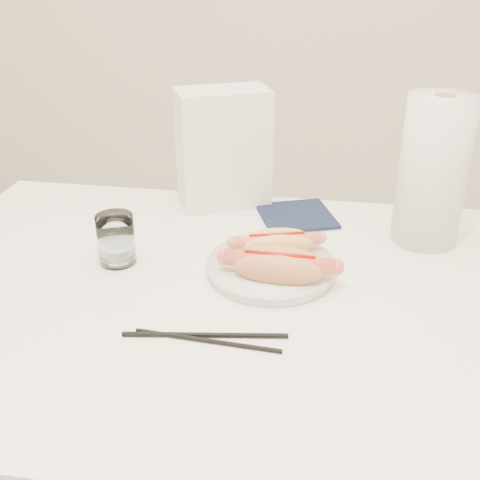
% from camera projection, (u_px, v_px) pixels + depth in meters
% --- Properties ---
extents(table, '(1.20, 0.80, 0.75)m').
position_uv_depth(table, '(244.00, 323.00, 0.97)').
color(table, white).
rests_on(table, ground).
extents(plate, '(0.24, 0.24, 0.02)m').
position_uv_depth(plate, '(271.00, 269.00, 1.00)').
color(plate, white).
rests_on(plate, table).
extents(hotdog_left, '(0.15, 0.09, 0.04)m').
position_uv_depth(hotdog_left, '(277.00, 243.00, 1.02)').
color(hotdog_left, '#EAB95D').
rests_on(hotdog_left, plate).
extents(hotdog_right, '(0.18, 0.07, 0.05)m').
position_uv_depth(hotdog_right, '(279.00, 266.00, 0.94)').
color(hotdog_right, '#D08451').
rests_on(hotdog_right, plate).
extents(water_glass, '(0.06, 0.06, 0.09)m').
position_uv_depth(water_glass, '(116.00, 239.00, 1.02)').
color(water_glass, silver).
rests_on(water_glass, table).
extents(chopstick_near, '(0.24, 0.04, 0.01)m').
position_uv_depth(chopstick_near, '(205.00, 335.00, 0.84)').
color(chopstick_near, black).
rests_on(chopstick_near, table).
extents(chopstick_far, '(0.21, 0.02, 0.01)m').
position_uv_depth(chopstick_far, '(207.00, 341.00, 0.83)').
color(chopstick_far, black).
rests_on(chopstick_far, table).
extents(napkin_box, '(0.21, 0.17, 0.24)m').
position_uv_depth(napkin_box, '(223.00, 148.00, 1.21)').
color(napkin_box, silver).
rests_on(napkin_box, table).
extents(navy_napkin, '(0.18, 0.18, 0.01)m').
position_uv_depth(navy_napkin, '(296.00, 216.00, 1.20)').
color(navy_napkin, '#111B37').
rests_on(navy_napkin, table).
extents(paper_towel_roll, '(0.15, 0.15, 0.27)m').
position_uv_depth(paper_towel_roll, '(433.00, 172.00, 1.05)').
color(paper_towel_roll, silver).
rests_on(paper_towel_roll, table).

